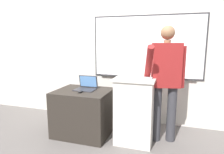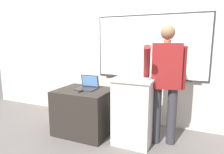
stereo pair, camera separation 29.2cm
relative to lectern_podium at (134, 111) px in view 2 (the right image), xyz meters
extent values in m
plane|color=#5B5654|center=(-0.40, -0.39, -0.47)|extent=(30.00, 30.00, 0.00)
cube|color=beige|center=(-0.40, 0.81, 0.95)|extent=(6.40, 0.12, 2.83)
cube|color=#2D2D30|center=(0.04, 0.74, 0.86)|extent=(1.86, 0.02, 1.05)
cube|color=white|center=(0.04, 0.74, 0.86)|extent=(1.81, 0.02, 1.00)
cube|color=#2D2D30|center=(0.04, 0.72, 0.35)|extent=(1.63, 0.04, 0.02)
cube|color=beige|center=(0.00, 0.00, -0.02)|extent=(0.51, 0.46, 0.91)
cube|color=beige|center=(0.00, 0.00, 0.45)|extent=(0.55, 0.50, 0.03)
cube|color=#28231E|center=(-0.81, 0.00, -0.12)|extent=(0.82, 0.68, 0.69)
cylinder|color=#333338|center=(0.29, 0.13, -0.07)|extent=(0.13, 0.13, 0.80)
cylinder|color=#333338|center=(0.50, 0.18, -0.07)|extent=(0.13, 0.13, 0.80)
cube|color=maroon|center=(0.39, 0.15, 0.64)|extent=(0.42, 0.30, 0.60)
cylinder|color=#8C6647|center=(0.39, 0.15, 0.96)|extent=(0.09, 0.09, 0.04)
sphere|color=#8C6647|center=(0.39, 0.15, 1.07)|extent=(0.19, 0.19, 0.19)
cylinder|color=maroon|center=(0.18, -0.07, 0.67)|extent=(0.18, 0.43, 0.50)
cylinder|color=maroon|center=(0.60, 0.20, 0.61)|extent=(0.08, 0.08, 0.57)
cube|color=#28282D|center=(-0.78, 0.03, 0.23)|extent=(0.31, 0.23, 0.01)
cube|color=#28282D|center=(-0.78, 0.16, 0.33)|extent=(0.30, 0.05, 0.19)
cube|color=#598CCC|center=(-0.78, 0.15, 0.33)|extent=(0.27, 0.03, 0.17)
cube|color=silver|center=(0.00, -0.06, 0.48)|extent=(0.45, 0.12, 0.02)
ellipsoid|color=black|center=(-0.78, -0.13, 0.24)|extent=(0.06, 0.10, 0.03)
camera|label=1|loc=(0.50, -2.67, 0.96)|focal=32.00mm
camera|label=2|loc=(0.78, -2.57, 0.96)|focal=32.00mm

